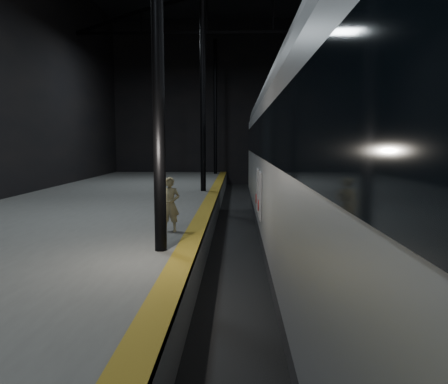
{
  "coord_description": "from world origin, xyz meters",
  "views": [
    {
      "loc": [
        -2.13,
        -13.31,
        3.34
      ],
      "look_at": [
        -2.5,
        -1.4,
        2.0
      ],
      "focal_mm": 35.0,
      "sensor_mm": 36.0,
      "label": 1
    }
  ],
  "objects": [
    {
      "name": "track",
      "position": [
        0.0,
        0.0,
        0.07
      ],
      "size": [
        2.4,
        43.0,
        0.24
      ],
      "color": "#3F3328",
      "rests_on": "ground"
    },
    {
      "name": "woman",
      "position": [
        -3.91,
        -1.96,
        1.73
      ],
      "size": [
        0.58,
        0.43,
        1.45
      ],
      "primitive_type": "imported",
      "rotation": [
        0.0,
        0.0,
        -0.16
      ],
      "color": "#97885C",
      "rests_on": "platform_left"
    },
    {
      "name": "platform_left",
      "position": [
        -7.5,
        0.0,
        0.5
      ],
      "size": [
        9.0,
        43.8,
        1.0
      ],
      "primitive_type": "cube",
      "color": "#535350",
      "rests_on": "ground"
    },
    {
      "name": "train",
      "position": [
        -0.0,
        -1.84,
        3.2
      ],
      "size": [
        3.21,
        21.48,
        5.74
      ],
      "color": "#ADAFB5",
      "rests_on": "ground"
    },
    {
      "name": "ground",
      "position": [
        0.0,
        0.0,
        0.0
      ],
      "size": [
        44.0,
        44.0,
        0.0
      ],
      "primitive_type": "plane",
      "color": "black",
      "rests_on": "ground"
    },
    {
      "name": "tactile_strip",
      "position": [
        -3.25,
        0.0,
        1.0
      ],
      "size": [
        0.5,
        43.8,
        0.01
      ],
      "primitive_type": "cube",
      "color": "olive",
      "rests_on": "platform_left"
    }
  ]
}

